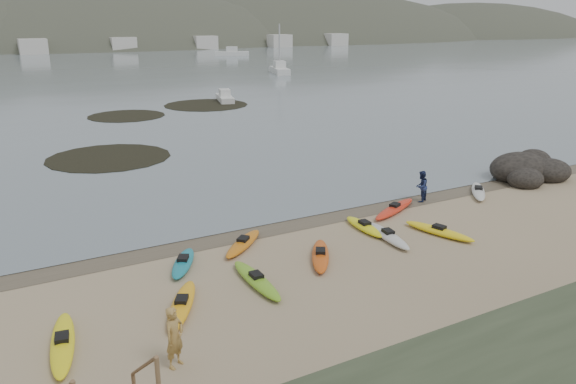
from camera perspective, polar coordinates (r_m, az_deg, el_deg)
ground at (r=27.65m, az=0.00°, el=-2.97°), size 600.00×600.00×0.00m
wet_sand at (r=27.40m, az=0.31°, el=-3.15°), size 60.00×60.00×0.00m
kayaks at (r=24.27m, az=3.31°, el=-5.56°), size 25.08×8.44×0.34m
person_west at (r=16.74m, az=-11.45°, el=-14.27°), size 0.81×0.74×1.86m
person_east at (r=31.12m, az=13.39°, el=0.56°), size 1.04×0.97×1.72m
rock_cluster at (r=38.01m, az=23.21°, el=1.71°), size 5.51×4.09×1.98m
kelp_mats at (r=55.56m, az=-12.90°, el=7.02°), size 24.15×29.01×0.04m
moored_boats at (r=103.77m, az=-18.61°, el=11.50°), size 99.29×80.74×1.21m
far_hills at (r=224.22m, az=-15.83°, el=10.21°), size 550.00×135.00×80.00m
far_town at (r=168.84m, az=-23.49°, el=13.43°), size 199.00×5.00×4.00m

